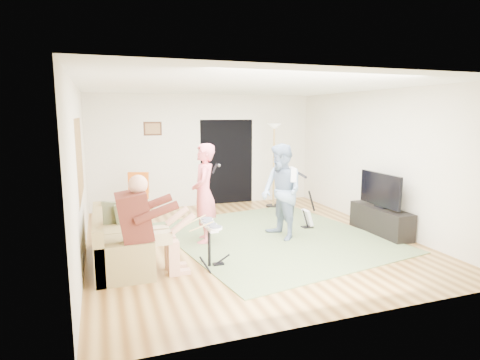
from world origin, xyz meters
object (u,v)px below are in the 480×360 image
(singer, at_px, (204,193))
(sofa, at_px, (116,246))
(guitar_spare, at_px, (308,217))
(torchiere_lamp, at_px, (274,150))
(tv_cabinet, at_px, (381,220))
(television, at_px, (380,189))
(drum_kit, at_px, (209,247))
(guitarist, at_px, (281,192))
(dining_chair, at_px, (137,206))

(singer, bearing_deg, sofa, -53.73)
(guitar_spare, bearing_deg, torchiere_lamp, 86.21)
(tv_cabinet, bearing_deg, television, 180.00)
(torchiere_lamp, xyz_separation_m, tv_cabinet, (1.00, -2.72, -1.13))
(drum_kit, distance_m, tv_cabinet, 3.54)
(sofa, xyz_separation_m, television, (4.73, -0.09, 0.59))
(guitarist, relative_size, dining_chair, 1.65)
(guitar_spare, bearing_deg, television, -35.69)
(sofa, bearing_deg, guitarist, 5.15)
(guitarist, bearing_deg, torchiere_lamp, 150.72)
(tv_cabinet, relative_size, television, 1.30)
(dining_chair, height_order, tv_cabinet, dining_chair)
(drum_kit, relative_size, television, 0.64)
(drum_kit, xyz_separation_m, television, (3.45, 0.56, 0.55))
(drum_kit, distance_m, dining_chair, 2.94)
(singer, relative_size, guitarist, 1.01)
(guitar_spare, distance_m, dining_chair, 3.49)
(drum_kit, bearing_deg, sofa, 153.17)
(drum_kit, bearing_deg, guitarist, 29.81)
(tv_cabinet, distance_m, television, 0.60)
(drum_kit, xyz_separation_m, tv_cabinet, (3.50, 0.56, -0.05))
(sofa, bearing_deg, torchiere_lamp, 34.80)
(singer, relative_size, dining_chair, 1.67)
(guitarist, height_order, guitar_spare, guitarist)
(sofa, height_order, guitarist, guitarist)
(sofa, xyz_separation_m, singer, (1.52, 0.53, 0.61))
(guitar_spare, xyz_separation_m, torchiere_lamp, (0.13, 1.95, 1.16))
(sofa, distance_m, drum_kit, 1.44)
(guitarist, xyz_separation_m, tv_cabinet, (1.91, -0.35, -0.61))
(guitarist, distance_m, tv_cabinet, 2.04)
(guitarist, distance_m, television, 1.90)
(singer, distance_m, dining_chair, 2.00)
(guitarist, bearing_deg, dining_chair, -137.30)
(singer, bearing_deg, tv_cabinet, 96.08)
(sofa, distance_m, guitar_spare, 3.72)
(drum_kit, height_order, television, television)
(singer, relative_size, television, 1.62)
(sofa, distance_m, dining_chair, 2.24)
(torchiere_lamp, height_order, television, torchiere_lamp)
(guitar_spare, height_order, television, television)
(sofa, height_order, television, television)
(drum_kit, distance_m, television, 3.54)
(dining_chair, bearing_deg, drum_kit, -55.35)
(torchiere_lamp, bearing_deg, drum_kit, -127.32)
(singer, height_order, dining_chair, singer)
(dining_chair, bearing_deg, television, -8.95)
(torchiere_lamp, bearing_deg, dining_chair, -172.18)
(torchiere_lamp, bearing_deg, tv_cabinet, -69.86)
(guitar_spare, xyz_separation_m, dining_chair, (-3.15, 1.50, 0.16))
(guitarist, bearing_deg, drum_kit, -68.36)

